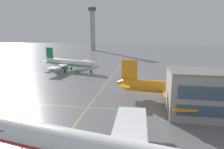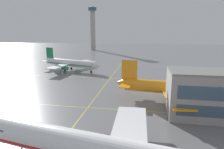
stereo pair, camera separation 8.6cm
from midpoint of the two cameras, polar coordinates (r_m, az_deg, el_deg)
airliner_second_row at (r=59.74m, az=18.41°, el=-3.77°), size 37.02×31.73×11.50m
airliner_third_row at (r=103.99m, az=-11.92°, el=3.24°), size 35.10×30.01×11.19m
taxiway_markings at (r=69.31m, az=-2.99°, el=-4.31°), size 123.70×148.64×0.01m
control_tower at (r=212.96m, az=-5.55°, el=13.91°), size 8.82×8.82×44.95m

